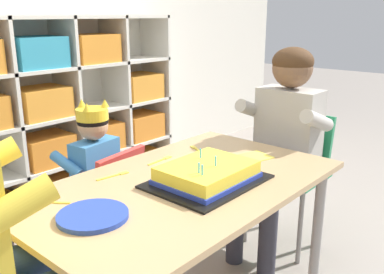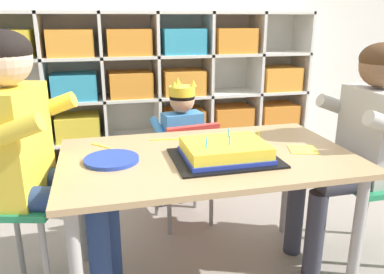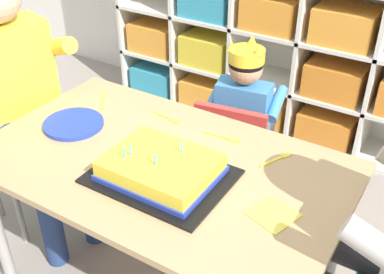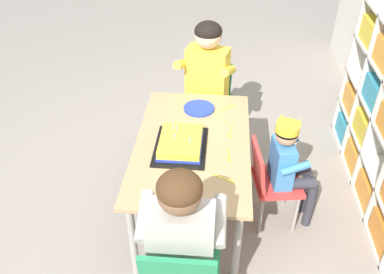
{
  "view_description": "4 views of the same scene",
  "coord_description": "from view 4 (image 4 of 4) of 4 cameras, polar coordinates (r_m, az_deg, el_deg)",
  "views": [
    {
      "loc": [
        -1.03,
        -0.94,
        1.17
      ],
      "look_at": [
        0.08,
        0.03,
        0.74
      ],
      "focal_mm": 39.29,
      "sensor_mm": 36.0,
      "label": 1
    },
    {
      "loc": [
        -0.42,
        -1.4,
        1.12
      ],
      "look_at": [
        -0.04,
        0.11,
        0.64
      ],
      "focal_mm": 36.07,
      "sensor_mm": 36.0,
      "label": 2
    },
    {
      "loc": [
        0.72,
        -0.98,
        1.47
      ],
      "look_at": [
        0.07,
        0.07,
        0.67
      ],
      "focal_mm": 44.73,
      "sensor_mm": 36.0,
      "label": 3
    },
    {
      "loc": [
        1.97,
        0.17,
        2.1
      ],
      "look_at": [
        0.08,
        0.0,
        0.7
      ],
      "focal_mm": 38.32,
      "sensor_mm": 36.0,
      "label": 4
    }
  ],
  "objects": [
    {
      "name": "child_with_crown",
      "position": [
        2.57,
        13.36,
        -3.25
      ],
      "size": [
        0.32,
        0.32,
        0.81
      ],
      "rotation": [
        0.0,
        0.0,
        3.29
      ],
      "color": "#3D7FBC",
      "rests_on": "ground"
    },
    {
      "name": "paper_napkin_square",
      "position": [
        2.19,
        -1.96,
        -7.06
      ],
      "size": [
        0.14,
        0.14,
        0.0
      ],
      "primitive_type": "cube",
      "rotation": [
        0.0,
        0.0,
        -0.29
      ],
      "color": "#F4DB4C",
      "rests_on": "activity_table"
    },
    {
      "name": "adult_helper_seated",
      "position": [
        2.99,
        1.76,
        8.07
      ],
      "size": [
        0.47,
        0.45,
        1.09
      ],
      "rotation": [
        0.0,
        0.0,
        1.32
      ],
      "color": "yellow",
      "rests_on": "ground"
    },
    {
      "name": "fork_at_table_front_edge",
      "position": [
        2.25,
        4.55,
        -5.79
      ],
      "size": [
        0.07,
        0.12,
        0.0
      ],
      "rotation": [
        0.0,
        0.0,
        4.28
      ],
      "color": "yellow",
      "rests_on": "activity_table"
    },
    {
      "name": "paper_plate_stack",
      "position": [
        2.8,
        0.99,
        4.01
      ],
      "size": [
        0.21,
        0.21,
        0.01
      ],
      "primitive_type": "cylinder",
      "color": "#233DA3",
      "rests_on": "activity_table"
    },
    {
      "name": "fork_beside_plate_stack",
      "position": [
        2.4,
        5.14,
        -2.59
      ],
      "size": [
        0.13,
        0.02,
        0.0
      ],
      "rotation": [
        0.0,
        0.0,
        3.2
      ],
      "color": "yellow",
      "rests_on": "activity_table"
    },
    {
      "name": "ground",
      "position": [
        2.89,
        0.06,
        -10.22
      ],
      "size": [
        16.0,
        16.0,
        0.0
      ],
      "primitive_type": "plane",
      "color": "gray"
    },
    {
      "name": "classroom_chair_blue",
      "position": [
        2.63,
        10.77,
        -5.76
      ],
      "size": [
        0.35,
        0.35,
        0.61
      ],
      "rotation": [
        0.0,
        0.0,
        3.29
      ],
      "color": "red",
      "rests_on": "ground"
    },
    {
      "name": "guest_at_table_side",
      "position": [
        1.94,
        -1.39,
        -12.85
      ],
      "size": [
        0.44,
        0.4,
        1.02
      ],
      "rotation": [
        0.0,
        0.0,
        -1.57
      ],
      "color": "#B2ADA3",
      "rests_on": "ground"
    },
    {
      "name": "fork_scattered_mid_table",
      "position": [
        2.82,
        4.99,
        4.08
      ],
      "size": [
        0.09,
        0.11,
        0.0
      ],
      "rotation": [
        0.0,
        0.0,
        5.37
      ],
      "color": "yellow",
      "rests_on": "activity_table"
    },
    {
      "name": "fork_near_cake_tray",
      "position": [
        2.59,
        5.36,
        0.66
      ],
      "size": [
        0.13,
        0.03,
        0.0
      ],
      "rotation": [
        0.0,
        0.0,
        3.0
      ],
      "color": "yellow",
      "rests_on": "activity_table"
    },
    {
      "name": "birthday_cake_on_tray",
      "position": [
        2.44,
        -1.6,
        -0.89
      ],
      "size": [
        0.4,
        0.31,
        0.1
      ],
      "color": "black",
      "rests_on": "activity_table"
    },
    {
      "name": "classroom_chair_adult_side",
      "position": [
        3.19,
        2.31,
        5.52
      ],
      "size": [
        0.38,
        0.39,
        0.72
      ],
      "rotation": [
        0.0,
        0.0,
        1.32
      ],
      "color": "#238451",
      "rests_on": "ground"
    },
    {
      "name": "activity_table",
      "position": [
        2.53,
        0.07,
        -2.03
      ],
      "size": [
        1.16,
        0.7,
        0.59
      ],
      "color": "tan",
      "rests_on": "ground"
    }
  ]
}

